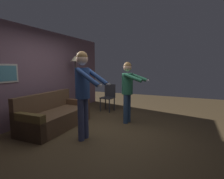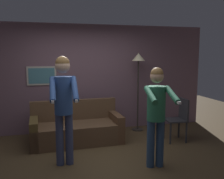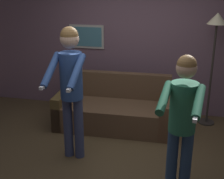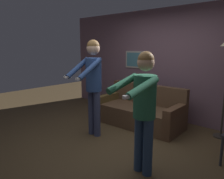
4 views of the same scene
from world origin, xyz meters
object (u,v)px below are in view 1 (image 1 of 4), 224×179
at_px(person_standing_left, 83,86).
at_px(person_standing_right, 128,87).
at_px(couch, 55,117).
at_px(torchiere_lamp, 75,66).
at_px(dining_chair_distant, 109,96).

height_order(person_standing_left, person_standing_right, person_standing_left).
height_order(couch, torchiere_lamp, torchiere_lamp).
bearing_deg(dining_chair_distant, person_standing_left, -165.92).
height_order(couch, person_standing_left, person_standing_left).
bearing_deg(torchiere_lamp, person_standing_left, -140.12).
xyz_separation_m(torchiere_lamp, person_standing_right, (-0.44, -2.04, -0.56)).
distance_m(couch, person_standing_right, 2.06).
distance_m(person_standing_left, person_standing_right, 1.54).
distance_m(couch, torchiere_lamp, 2.10).
bearing_deg(person_standing_right, couch, 126.14).
distance_m(couch, person_standing_left, 1.43).
height_order(couch, person_standing_right, person_standing_right).
bearing_deg(torchiere_lamp, dining_chair_distant, -58.12).
bearing_deg(torchiere_lamp, person_standing_right, -102.09).
bearing_deg(person_standing_right, person_standing_left, 162.58).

